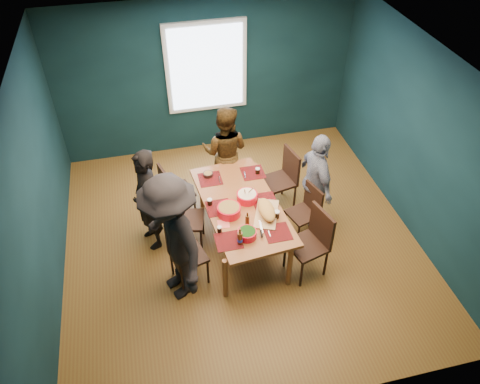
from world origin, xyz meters
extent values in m
cube|color=brown|center=(0.00, 0.00, -0.01)|extent=(5.00, 5.00, 0.01)
cube|color=silver|center=(0.00, 0.00, 2.70)|extent=(5.00, 5.00, 0.01)
cube|color=#103036|center=(-2.50, 0.00, 1.35)|extent=(0.01, 5.00, 2.70)
cube|color=#103036|center=(2.50, 0.00, 1.35)|extent=(0.01, 5.00, 2.70)
cube|color=#103036|center=(0.00, 2.50, 1.35)|extent=(5.00, 0.01, 2.70)
cube|color=#103036|center=(0.00, -2.50, 1.35)|extent=(5.00, 0.01, 2.70)
cube|color=silver|center=(0.00, 2.47, 1.55)|extent=(1.35, 0.06, 1.55)
cube|color=brown|center=(0.00, -0.04, 0.71)|extent=(1.15, 2.02, 0.05)
cylinder|color=brown|center=(-0.42, -0.93, 0.34)|extent=(0.07, 0.07, 0.69)
cylinder|color=brown|center=(0.43, -0.93, 0.34)|extent=(0.07, 0.07, 0.69)
cylinder|color=brown|center=(-0.42, 0.85, 0.34)|extent=(0.07, 0.07, 0.69)
cylinder|color=brown|center=(0.43, 0.85, 0.34)|extent=(0.07, 0.07, 0.69)
cube|color=black|center=(-0.79, 0.76, 0.44)|extent=(0.51, 0.51, 0.04)
cube|color=black|center=(-0.97, 0.71, 0.69)|extent=(0.15, 0.41, 0.45)
cylinder|color=black|center=(-0.91, 0.54, 0.21)|extent=(0.03, 0.03, 0.42)
cylinder|color=black|center=(-0.57, 0.64, 0.21)|extent=(0.03, 0.03, 0.42)
cylinder|color=black|center=(-1.01, 0.88, 0.21)|extent=(0.03, 0.03, 0.42)
cylinder|color=black|center=(-0.66, 0.98, 0.21)|extent=(0.03, 0.03, 0.42)
cube|color=black|center=(-0.74, 0.10, 0.47)|extent=(0.52, 0.52, 0.04)
cube|color=black|center=(-0.93, 0.14, 0.72)|extent=(0.14, 0.43, 0.48)
cylinder|color=black|center=(-0.96, -0.04, 0.22)|extent=(0.03, 0.03, 0.45)
cylinder|color=black|center=(-0.60, -0.12, 0.22)|extent=(0.03, 0.03, 0.45)
cylinder|color=black|center=(-0.88, 0.32, 0.22)|extent=(0.03, 0.03, 0.45)
cylinder|color=black|center=(-0.51, 0.24, 0.22)|extent=(0.03, 0.03, 0.45)
cube|color=black|center=(-0.82, -0.54, 0.45)|extent=(0.52, 0.52, 0.04)
cube|color=black|center=(-1.01, -0.59, 0.70)|extent=(0.15, 0.42, 0.46)
cylinder|color=black|center=(-0.95, -0.76, 0.22)|extent=(0.03, 0.03, 0.43)
cylinder|color=black|center=(-0.60, -0.67, 0.22)|extent=(0.03, 0.03, 0.43)
cylinder|color=black|center=(-1.05, -0.41, 0.22)|extent=(0.03, 0.03, 0.43)
cylinder|color=black|center=(-0.70, -0.32, 0.22)|extent=(0.03, 0.03, 0.43)
cube|color=black|center=(0.74, 0.61, 0.47)|extent=(0.52, 0.52, 0.04)
cube|color=black|center=(0.94, 0.66, 0.73)|extent=(0.13, 0.44, 0.48)
cylinder|color=black|center=(0.60, 0.39, 0.23)|extent=(0.03, 0.03, 0.45)
cylinder|color=black|center=(0.97, 0.47, 0.23)|extent=(0.03, 0.03, 0.45)
cylinder|color=black|center=(0.52, 0.76, 0.23)|extent=(0.03, 0.03, 0.45)
cylinder|color=black|center=(0.89, 0.84, 0.23)|extent=(0.03, 0.03, 0.45)
cube|color=black|center=(0.88, -0.10, 0.41)|extent=(0.48, 0.48, 0.04)
cube|color=black|center=(1.05, -0.05, 0.64)|extent=(0.15, 0.38, 0.42)
cylinder|color=black|center=(0.77, -0.30, 0.20)|extent=(0.03, 0.03, 0.39)
cylinder|color=black|center=(1.08, -0.21, 0.20)|extent=(0.03, 0.03, 0.39)
cylinder|color=black|center=(0.67, 0.01, 0.20)|extent=(0.03, 0.03, 0.39)
cylinder|color=black|center=(0.99, 0.11, 0.20)|extent=(0.03, 0.03, 0.39)
cube|color=black|center=(0.71, -0.76, 0.49)|extent=(0.56, 0.56, 0.04)
cube|color=black|center=(0.90, -0.70, 0.76)|extent=(0.17, 0.45, 0.50)
cylinder|color=black|center=(0.57, -1.00, 0.23)|extent=(0.03, 0.03, 0.47)
cylinder|color=black|center=(0.95, -0.90, 0.23)|extent=(0.03, 0.03, 0.47)
cylinder|color=black|center=(0.46, -0.63, 0.23)|extent=(0.03, 0.03, 0.47)
cylinder|color=black|center=(0.84, -0.52, 0.23)|extent=(0.03, 0.03, 0.47)
imported|color=black|center=(-1.24, 0.27, 0.79)|extent=(0.53, 0.66, 1.57)
imported|color=black|center=(0.02, 1.16, 0.77)|extent=(0.92, 0.84, 1.54)
imported|color=silver|center=(1.14, 0.14, 0.77)|extent=(0.42, 0.92, 1.54)
imported|color=black|center=(-1.01, -0.68, 0.93)|extent=(1.06, 1.37, 1.86)
cylinder|color=red|center=(-0.21, -0.19, 0.80)|extent=(0.31, 0.31, 0.13)
cylinder|color=#548A32|center=(-0.21, -0.19, 0.85)|extent=(0.28, 0.28, 0.02)
cylinder|color=red|center=(0.09, 0.03, 0.79)|extent=(0.29, 0.29, 0.11)
cylinder|color=#F5E3C8|center=(0.09, 0.03, 0.84)|extent=(0.25, 0.25, 0.02)
cylinder|color=tan|center=(0.13, 0.03, 0.89)|extent=(0.08, 0.16, 0.23)
cylinder|color=tan|center=(0.06, 0.03, 0.89)|extent=(0.07, 0.16, 0.23)
cylinder|color=red|center=(-0.07, -0.65, 0.78)|extent=(0.24, 0.24, 0.10)
cylinder|color=#194C13|center=(-0.07, -0.65, 0.83)|extent=(0.21, 0.21, 0.02)
cube|color=tan|center=(0.27, -0.32, 0.75)|extent=(0.48, 0.63, 0.02)
ellipsoid|color=gold|center=(0.27, -0.32, 0.82)|extent=(0.36, 0.49, 0.13)
cube|color=silver|center=(0.14, -0.54, 0.77)|extent=(0.06, 0.23, 0.00)
cylinder|color=black|center=(0.11, -0.67, 0.77)|extent=(0.04, 0.13, 0.03)
sphere|color=#1B5713|center=(0.27, -0.44, 0.83)|extent=(0.04, 0.04, 0.04)
sphere|color=#1B5713|center=(0.27, -0.32, 0.83)|extent=(0.04, 0.04, 0.04)
sphere|color=#1B5713|center=(0.27, -0.19, 0.83)|extent=(0.04, 0.04, 0.04)
cylinder|color=black|center=(-0.33, 0.67, 0.76)|extent=(0.14, 0.14, 0.06)
cylinder|color=#548A32|center=(-0.33, 0.67, 0.79)|extent=(0.12, 0.12, 0.01)
cylinder|color=#46240C|center=(-0.19, -0.74, 0.83)|extent=(0.07, 0.07, 0.19)
cylinder|color=#46240C|center=(-0.19, -0.74, 0.96)|extent=(0.03, 0.03, 0.07)
cylinder|color=#1B37BE|center=(-0.19, -0.74, 0.80)|extent=(0.07, 0.07, 0.04)
cylinder|color=#46240C|center=(-0.02, -0.43, 0.81)|extent=(0.05, 0.05, 0.15)
cylinder|color=#46240C|center=(-0.02, -0.43, 0.92)|extent=(0.02, 0.02, 0.06)
cylinder|color=black|center=(-0.40, -0.48, 0.78)|extent=(0.06, 0.06, 0.09)
cylinder|color=silver|center=(-0.40, -0.48, 0.82)|extent=(0.06, 0.06, 0.01)
cylinder|color=black|center=(0.39, -0.40, 0.79)|extent=(0.07, 0.07, 0.10)
cylinder|color=silver|center=(0.39, -0.40, 0.83)|extent=(0.08, 0.08, 0.02)
cylinder|color=black|center=(0.38, 0.56, 0.78)|extent=(0.06, 0.06, 0.09)
cylinder|color=silver|center=(0.38, 0.56, 0.82)|extent=(0.07, 0.07, 0.01)
cylinder|color=black|center=(-0.42, 0.05, 0.78)|extent=(0.07, 0.07, 0.09)
cylinder|color=silver|center=(-0.42, 0.05, 0.82)|extent=(0.07, 0.07, 0.01)
cube|color=#F96E68|center=(0.37, 0.03, 0.74)|extent=(0.22, 0.22, 0.00)
cube|color=#F96E68|center=(-0.32, -0.36, 0.74)|extent=(0.17, 0.17, 0.00)
cube|color=#F96E68|center=(0.36, -0.69, 0.74)|extent=(0.21, 0.21, 0.00)
camera|label=1|loc=(-1.10, -4.61, 5.02)|focal=35.00mm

